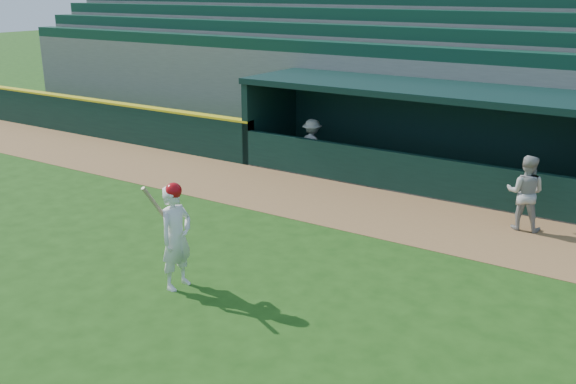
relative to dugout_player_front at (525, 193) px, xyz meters
name	(u,v)px	position (x,y,z in m)	size (l,w,h in m)	color
ground	(235,291)	(-3.23, -5.56, -0.79)	(120.00, 120.00, 0.00)	#1D4511
warning_track	(368,209)	(-3.23, -0.66, -0.79)	(40.00, 3.00, 0.01)	olive
field_wall_left	(71,115)	(-15.48, 0.99, -0.19)	(15.50, 0.30, 1.20)	black
wall_stripe_left	(69,97)	(-15.48, 0.99, 0.44)	(15.50, 0.32, 0.06)	yellow
dugout_player_front	(525,193)	(0.00, 0.00, 0.00)	(0.77, 0.60, 1.58)	#9E9E99
dugout_player_inside	(312,145)	(-5.96, 1.37, -0.07)	(0.93, 0.53, 1.43)	gray
dugout	(424,127)	(-3.23, 2.44, 0.57)	(9.40, 2.80, 2.46)	slate
stands	(483,69)	(-3.19, 7.01, 1.60)	(34.50, 6.25, 7.53)	slate
batter_at_plate	(176,236)	(-4.13, -5.95, 0.13)	(0.49, 0.81, 1.85)	white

